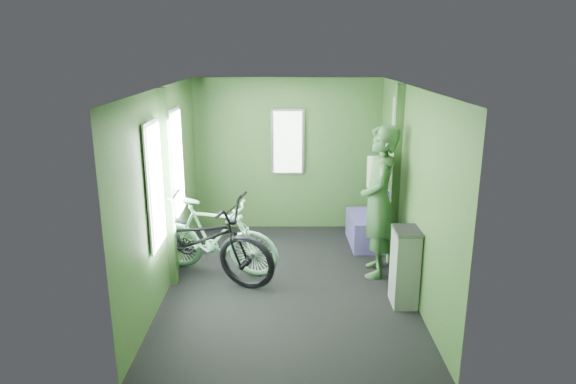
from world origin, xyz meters
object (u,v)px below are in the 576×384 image
Objects in this scene: bicycle_black at (197,280)px; bench_seat at (368,226)px; bicycle_mint at (216,273)px; passenger at (379,202)px; waste_box at (405,267)px.

bench_seat is (2.25, 1.20, 0.27)m from bicycle_black.
bicycle_mint is at bearing -25.18° from bicycle_black.
bicycle_black is at bearing -77.63° from passenger.
bicycle_black is at bearing 166.17° from waste_box.
bench_seat is at bearing -46.81° from bicycle_mint.
passenger is at bearing -94.52° from bench_seat.
passenger reaches higher than bench_seat.
bench_seat is (2.05, 1.00, 0.27)m from bicycle_mint.
bench_seat is at bearing -176.10° from passenger.
bicycle_black is at bearing -153.44° from bench_seat.
waste_box is at bearing -92.80° from bicycle_mint.
waste_box is (2.16, -0.78, 0.43)m from bicycle_mint.
passenger is (2.20, 0.21, 0.93)m from bicycle_black.
bicycle_mint is 1.82× the size of bench_seat.
bicycle_mint is 0.88× the size of passenger.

